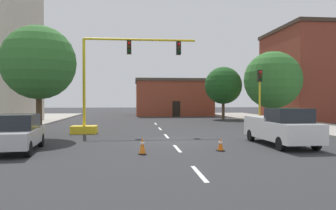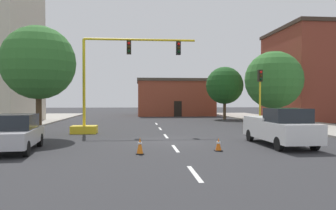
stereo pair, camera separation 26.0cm
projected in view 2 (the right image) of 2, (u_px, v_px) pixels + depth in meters
ground_plane at (169, 141)px, 19.20m from camera, size 160.00×160.00×0.00m
sidewalk_right at (315, 127)px, 28.41m from camera, size 6.00×56.00×0.14m
lane_stripe_seg_1 at (195, 173)px, 10.74m from camera, size 0.16×2.40×0.01m
lane_stripe_seg_2 at (175, 148)px, 16.22m from camera, size 0.16×2.40×0.01m
lane_stripe_seg_3 at (166, 136)px, 21.69m from camera, size 0.16×2.40×0.01m
lane_stripe_seg_4 at (160, 129)px, 27.17m from camera, size 0.16×2.40×0.01m
lane_stripe_seg_5 at (156, 124)px, 32.64m from camera, size 0.16×2.40×0.01m
building_brick_center at (174, 97)px, 51.24m from camera, size 11.49×10.25×5.47m
building_row_right at (322, 75)px, 38.95m from camera, size 11.00×11.26×10.76m
traffic_signal_gantry at (100, 102)px, 23.49m from camera, size 8.88×1.20×6.83m
traffic_light_pole_right at (260, 86)px, 26.13m from camera, size 0.32×0.47×4.80m
tree_left_near at (38, 63)px, 20.60m from camera, size 4.62×4.62×7.06m
tree_right_far at (225, 85)px, 40.09m from camera, size 4.55×4.55×6.43m
tree_right_mid at (274, 80)px, 31.45m from camera, size 5.49×5.49×7.06m
pickup_truck_white at (280, 127)px, 17.25m from camera, size 2.15×5.45×1.99m
sedan_silver_near_left at (15, 133)px, 15.29m from camera, size 2.30×4.67×1.74m
traffic_cone_roadside_a at (218, 145)px, 15.46m from camera, size 0.36×0.36×0.62m
traffic_cone_roadside_b at (140, 146)px, 14.55m from camera, size 0.36×0.36×0.77m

